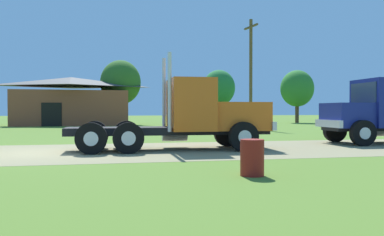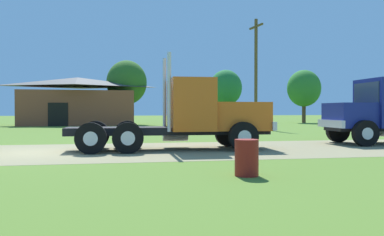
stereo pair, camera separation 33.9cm
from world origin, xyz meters
The scene contains 9 objects.
ground_plane centered at (0.00, 0.00, 0.00)m, with size 200.00×200.00×0.00m, color #517326.
dirt_track centered at (0.00, 0.00, 0.00)m, with size 120.00×7.00×0.01m, color #897F59.
truck_foreground_white centered at (5.68, 0.14, 1.25)m, with size 7.74×2.79×3.57m.
steel_barrel centered at (5.59, -6.36, 0.42)m, with size 0.55×0.55×0.84m, color maroon.
shed_building centered at (-0.83, 27.60, 2.31)m, with size 11.49×6.11×4.79m.
utility_pole_near centered at (14.04, 16.63, 4.70)m, with size 0.42×2.20×8.88m.
tree_mid centered at (4.08, 28.77, 4.40)m, with size 4.22×4.22×6.74m.
tree_right centered at (18.99, 43.47, 4.78)m, with size 4.77×4.77×7.42m.
tree_far_right centered at (24.76, 29.97, 4.06)m, with size 3.92×3.92×6.23m.
Camera 2 is at (2.57, -15.39, 1.51)m, focal length 38.73 mm.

